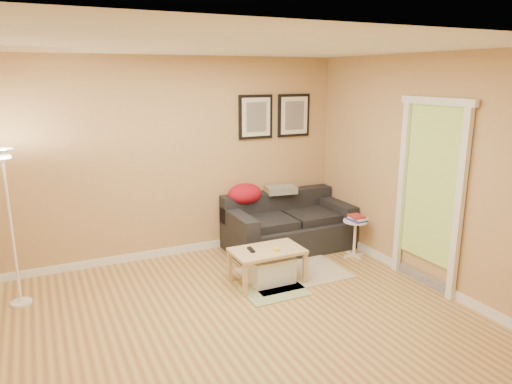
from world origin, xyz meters
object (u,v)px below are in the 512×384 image
(sofa, at_px, (289,222))
(book_stack, at_px, (357,218))
(coffee_table, at_px, (267,266))
(floor_lamp, at_px, (12,233))
(storage_bin, at_px, (270,269))
(side_table, at_px, (355,238))

(sofa, bearing_deg, book_stack, -45.14)
(coffee_table, bearing_deg, sofa, 48.26)
(floor_lamp, bearing_deg, storage_bin, -14.09)
(sofa, height_order, coffee_table, sofa)
(side_table, xyz_separation_m, floor_lamp, (-4.02, 0.41, 0.54))
(side_table, bearing_deg, sofa, 135.02)
(storage_bin, xyz_separation_m, side_table, (1.39, 0.25, 0.09))
(coffee_table, distance_m, side_table, 1.44)
(sofa, bearing_deg, coffee_table, -131.44)
(storage_bin, height_order, side_table, side_table)
(sofa, xyz_separation_m, book_stack, (0.66, -0.66, 0.16))
(sofa, xyz_separation_m, coffee_table, (-0.78, -0.88, -0.17))
(side_table, bearing_deg, floor_lamp, 174.16)
(side_table, distance_m, floor_lamp, 4.08)
(coffee_table, relative_size, book_stack, 3.43)
(sofa, xyz_separation_m, side_table, (0.64, -0.64, -0.13))
(sofa, xyz_separation_m, floor_lamp, (-3.38, -0.23, 0.41))
(sofa, distance_m, side_table, 0.92)
(floor_lamp, bearing_deg, sofa, 3.95)
(side_table, relative_size, floor_lamp, 0.30)
(side_table, distance_m, book_stack, 0.29)
(sofa, relative_size, floor_lamp, 1.02)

